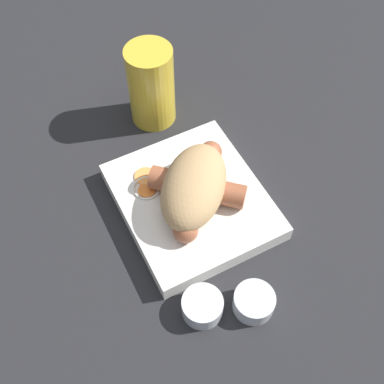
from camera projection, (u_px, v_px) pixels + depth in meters
The scene contains 8 objects.
ground_plane at pixel (192, 206), 0.69m from camera, with size 3.00×3.00×0.00m, color #232326.
food_tray at pixel (192, 201), 0.68m from camera, with size 0.22×0.19×0.03m.
bread_roll at pixel (197, 185), 0.64m from camera, with size 0.16×0.16×0.06m.
sausage at pixel (199, 189), 0.66m from camera, with size 0.13×0.12×0.03m.
pickled_veggies at pixel (146, 185), 0.68m from camera, with size 0.06×0.05×0.00m.
condiment_cup_near at pixel (202, 307), 0.60m from camera, with size 0.05×0.05×0.03m.
condiment_cup_far at pixel (254, 303), 0.60m from camera, with size 0.05×0.05×0.03m.
drink_glass at pixel (151, 86), 0.74m from camera, with size 0.07×0.07×0.13m.
Camera 1 is at (-0.33, 0.17, 0.59)m, focal length 45.00 mm.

